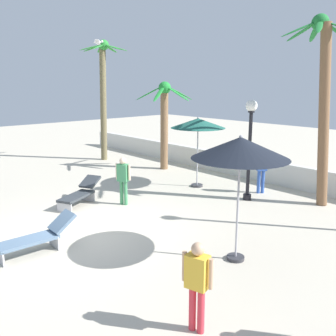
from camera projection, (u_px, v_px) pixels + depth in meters
The scene contains 14 objects.
ground_plane at pixel (89, 234), 10.08m from camera, with size 56.00×56.00×0.00m, color beige.
boundary_wall at pixel (265, 171), 15.41m from camera, with size 25.20×0.30×0.91m, color silver.
patio_umbrella_1 at pixel (240, 149), 8.04m from camera, with size 2.16×2.16×2.92m.
patio_umbrella_2 at pixel (198, 124), 14.17m from camera, with size 2.11×2.11×2.76m.
palm_tree_0 at pixel (165, 115), 17.16m from camera, with size 2.52×2.52×4.09m.
palm_tree_1 at pixel (103, 89), 18.95m from camera, with size 2.36×2.26×6.12m.
palm_tree_2 at pixel (323, 92), 11.91m from camera, with size 2.59×2.47×6.15m.
lamp_post_1 at pixel (250, 136), 12.55m from camera, with size 0.40×0.40×3.48m.
lounge_chair_0 at pixel (80, 193), 12.46m from camera, with size 1.31×1.90×0.82m.
lounge_chair_1 at pixel (37, 237), 8.94m from camera, with size 0.58×1.89×0.84m.
guest_1 at pixel (197, 279), 5.94m from camera, with size 0.54×0.33×1.57m.
guest_2 at pixel (123, 176), 12.32m from camera, with size 0.52×0.37×1.62m.
guest_3 at pixel (262, 166), 13.61m from camera, with size 0.41×0.46×1.71m.
seagull_0 at pixel (98, 42), 14.31m from camera, with size 1.16×0.86×0.14m.
Camera 1 is at (8.45, -4.69, 4.02)m, focal length 39.56 mm.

